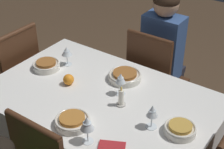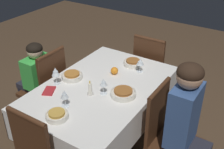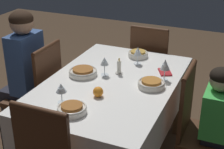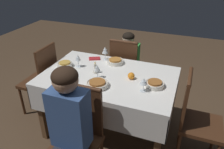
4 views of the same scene
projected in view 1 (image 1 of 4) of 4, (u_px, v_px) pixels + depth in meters
dining_table at (100, 109)px, 2.18m from camera, size 1.42×0.93×0.75m
chair_south at (154, 79)px, 2.71m from camera, size 0.40×0.40×0.95m
chair_east at (14, 76)px, 2.75m from camera, size 0.40×0.40×0.95m
person_adult_denim at (164, 53)px, 2.73m from camera, size 0.30×0.34×1.21m
bowl_south at (125, 76)px, 2.27m from camera, size 0.22×0.22×0.06m
wine_glass_south at (121, 79)px, 2.09m from camera, size 0.06×0.06×0.15m
bowl_north at (72, 121)px, 1.89m from camera, size 0.20×0.20×0.06m
wine_glass_north at (87, 124)px, 1.73m from camera, size 0.07×0.07×0.17m
bowl_west at (180, 129)px, 1.83m from camera, size 0.17×0.17×0.06m
wine_glass_west at (152, 112)px, 1.83m from camera, size 0.06×0.06×0.15m
bowl_east at (46, 65)px, 2.39m from camera, size 0.19×0.19×0.06m
wine_glass_east at (67, 52)px, 2.39m from camera, size 0.07×0.07×0.14m
candle_centerpiece at (121, 99)px, 2.03m from camera, size 0.06×0.06×0.13m
orange_fruit at (69, 80)px, 2.22m from camera, size 0.07×0.07×0.07m
napkin_red_folded at (112, 148)px, 1.75m from camera, size 0.16×0.14×0.01m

